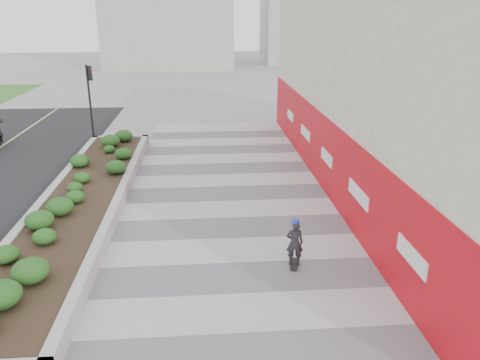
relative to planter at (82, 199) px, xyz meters
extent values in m
plane|color=gray|center=(5.50, -7.00, -0.42)|extent=(160.00, 160.00, 0.00)
cube|color=#A8A8AD|center=(5.50, -4.00, -0.41)|extent=(8.00, 36.00, 0.01)
cube|color=#BAB39E|center=(12.50, 2.00, 3.58)|extent=(6.00, 24.00, 8.00)
cube|color=red|center=(9.52, 2.00, 1.08)|extent=(0.12, 24.00, 3.00)
cube|color=#9E9EA0|center=(0.00, 8.85, -0.14)|extent=(3.00, 0.30, 0.55)
cube|color=#9E9EA0|center=(-1.35, 0.00, -0.14)|extent=(0.30, 18.00, 0.55)
cube|color=#9E9EA0|center=(1.35, 0.00, -0.14)|extent=(0.30, 18.00, 0.55)
cube|color=#2D2116|center=(0.00, 0.00, -0.17)|extent=(2.40, 17.40, 0.50)
cylinder|color=black|center=(-1.80, 10.50, 1.68)|extent=(0.12, 0.12, 4.20)
cube|color=black|center=(-1.62, 10.50, 3.33)|extent=(0.18, 0.28, 0.80)
cylinder|color=#595654|center=(6.00, -4.00, -0.42)|extent=(0.44, 0.44, 0.01)
cube|color=black|center=(7.10, -4.69, -0.35)|extent=(0.34, 0.75, 0.02)
imported|color=#242529|center=(7.10, -4.69, 0.33)|extent=(0.53, 0.38, 1.35)
sphere|color=#1D2BF8|center=(7.10, -4.69, 0.96)|extent=(0.23, 0.23, 0.23)
camera|label=1|loc=(4.59, -16.48, 6.55)|focal=35.00mm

